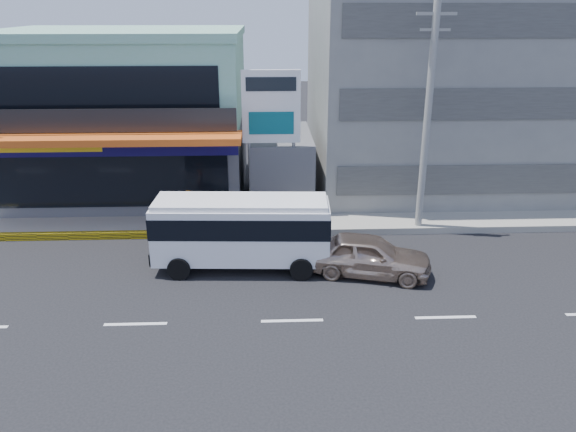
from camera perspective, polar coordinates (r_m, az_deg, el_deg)
The scene contains 11 objects.
ground at distance 18.36m, azimuth 0.42°, elevation -10.60°, with size 120.00×120.00×0.00m, color black.
sidewalk at distance 27.48m, azimuth 9.93°, elevation 0.40°, with size 70.00×5.00×0.30m, color gray.
shop_building at distance 30.98m, azimuth -16.02°, elevation 9.61°, with size 12.40×11.70×8.00m.
concrete_building at distance 32.61m, azimuth 17.60°, elevation 15.32°, with size 16.00×12.00×14.00m, color gray.
gap_structure at distance 28.76m, azimuth -0.72°, elevation 4.99°, with size 3.00×6.00×3.50m, color #4E4F54.
satellite_dish at distance 27.34m, azimuth -0.67°, elevation 8.10°, with size 1.50×1.50×0.15m, color slate.
billboard at distance 25.29m, azimuth -1.71°, elevation 10.19°, with size 2.60×0.18×6.90m.
utility_pole_near at distance 24.44m, azimuth 13.99°, elevation 9.76°, with size 1.60×0.30×10.00m.
minibus at distance 21.24m, azimuth -4.75°, elevation -1.16°, with size 6.72×2.60×2.77m.
sedan at distance 21.16m, azimuth 8.17°, elevation -3.96°, with size 1.86×4.63×1.58m, color #C2A994.
motorcycle_rider at distance 24.34m, azimuth -9.80°, elevation -0.79°, with size 1.85×0.94×2.26m.
Camera 1 is at (-0.78, -15.67, 9.54)m, focal length 35.00 mm.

